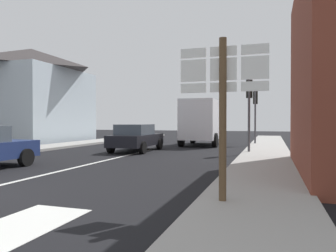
{
  "coord_description": "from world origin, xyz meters",
  "views": [
    {
      "loc": [
        6.58,
        -5.03,
        1.63
      ],
      "look_at": [
        2.16,
        8.62,
        1.42
      ],
      "focal_mm": 34.31,
      "sensor_mm": 36.0,
      "label": 1
    }
  ],
  "objects": [
    {
      "name": "ground_plane",
      "position": [
        0.0,
        10.0,
        0.0
      ],
      "size": [
        80.0,
        80.0,
        0.0
      ],
      "primitive_type": "plane",
      "color": "black"
    },
    {
      "name": "sidewalk_right",
      "position": [
        6.33,
        8.0,
        0.07
      ],
      "size": [
        2.24,
        44.0,
        0.14
      ],
      "primitive_type": "cube",
      "color": "#9E9B96",
      "rests_on": "ground"
    },
    {
      "name": "sidewalk_left",
      "position": [
        -6.33,
        8.0,
        0.07
      ],
      "size": [
        2.24,
        44.0,
        0.14
      ],
      "primitive_type": "cube",
      "color": "#9E9B96",
      "rests_on": "ground"
    },
    {
      "name": "lane_centre_stripe",
      "position": [
        0.0,
        6.0,
        0.01
      ],
      "size": [
        0.16,
        12.0,
        0.01
      ],
      "primitive_type": "cube",
      "color": "silver",
      "rests_on": "ground"
    },
    {
      "name": "lane_turn_arrow",
      "position": [
        2.86,
        -1.0,
        0.01
      ],
      "size": [
        1.2,
        2.2,
        0.01
      ],
      "primitive_type": "cube",
      "color": "silver",
      "rests_on": "ground"
    },
    {
      "name": "clapboard_house_left",
      "position": [
        -11.59,
        15.89,
        3.73
      ],
      "size": [
        7.36,
        9.22,
        7.39
      ],
      "color": "silver",
      "rests_on": "ground"
    },
    {
      "name": "sedan_far",
      "position": [
        -0.46,
        11.05,
        0.76
      ],
      "size": [
        2.05,
        4.24,
        1.47
      ],
      "color": "black",
      "rests_on": "ground"
    },
    {
      "name": "delivery_truck",
      "position": [
        2.07,
        16.49,
        1.65
      ],
      "size": [
        2.52,
        5.02,
        3.05
      ],
      "color": "silver",
      "rests_on": "ground"
    },
    {
      "name": "route_sign_post",
      "position": [
        5.7,
        1.04,
        2.0
      ],
      "size": [
        1.66,
        0.14,
        3.2
      ],
      "color": "brown",
      "rests_on": "ground"
    },
    {
      "name": "traffic_light_near_right",
      "position": [
        5.51,
        11.46,
        2.74
      ],
      "size": [
        0.3,
        0.49,
        3.7
      ],
      "color": "#47474C",
      "rests_on": "ground"
    },
    {
      "name": "traffic_light_far_right",
      "position": [
        5.51,
        17.64,
        2.75
      ],
      "size": [
        0.3,
        0.49,
        3.72
      ],
      "color": "#47474C",
      "rests_on": "ground"
    }
  ]
}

